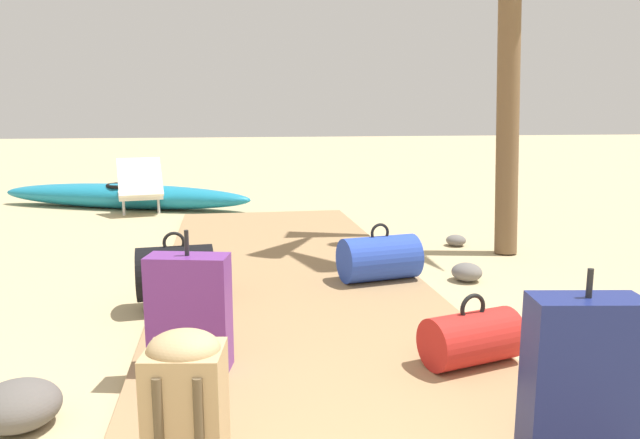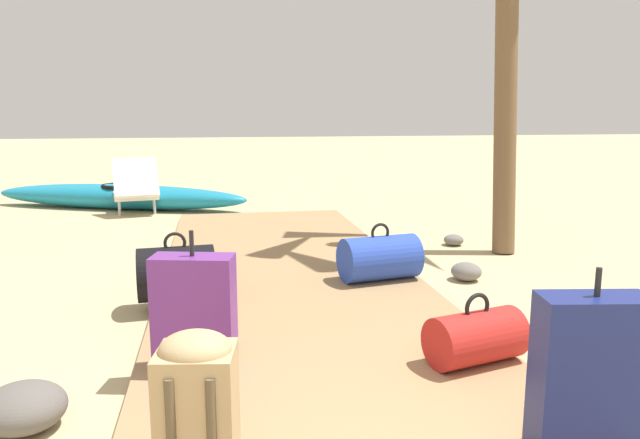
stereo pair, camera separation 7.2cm
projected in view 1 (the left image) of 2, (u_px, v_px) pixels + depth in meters
name	position (u px, v px, depth m)	size (l,w,h in m)	color
ground_plane	(307.00, 327.00, 4.06)	(60.00, 60.00, 0.00)	tan
boardwalk	(294.00, 291.00, 4.74)	(2.14, 7.13, 0.08)	#9E7A51
duffel_bag_black	(175.00, 272.00, 4.39)	(0.59, 0.45, 0.51)	black
duffel_bag_blue	(379.00, 258.00, 4.88)	(0.69, 0.48, 0.48)	#2847B7
suitcase_purple	(190.00, 313.00, 3.17)	(0.46, 0.28, 0.77)	#6B2D84
suitcase_navy	(582.00, 377.00, 2.36)	(0.46, 0.26, 0.78)	navy
duffel_bag_red	(471.00, 338.00, 3.26)	(0.59, 0.42, 0.40)	red
backpack_tan	(186.00, 405.00, 2.18)	(0.32, 0.29, 0.60)	tan
lounge_chair	(139.00, 188.00, 8.80)	(0.87, 1.61, 0.80)	white
kayak	(123.00, 196.00, 8.99)	(4.02, 2.09, 0.38)	teal
rock_right_mid	(456.00, 240.00, 6.50)	(0.22, 0.22, 0.12)	slate
rock_right_far	(467.00, 272.00, 5.15)	(0.27, 0.26, 0.16)	slate
rock_left_mid	(18.00, 405.00, 2.76)	(0.37, 0.39, 0.22)	#5B5651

